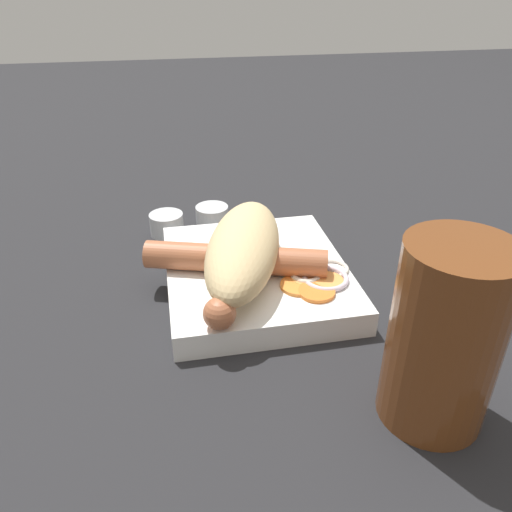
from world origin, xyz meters
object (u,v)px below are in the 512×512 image
(sausage, at_px, (235,259))
(condiment_cup_near, at_px, (212,218))
(condiment_cup_far, at_px, (167,225))
(bread_roll, at_px, (243,248))
(food_tray, at_px, (256,275))
(drink_glass, at_px, (445,337))

(sausage, bearing_deg, condiment_cup_near, 2.19)
(condiment_cup_near, xyz_separation_m, condiment_cup_far, (-0.01, 0.06, 0.00))
(bread_roll, relative_size, condiment_cup_far, 4.78)
(food_tray, height_order, drink_glass, drink_glass)
(food_tray, bearing_deg, condiment_cup_near, 10.88)
(drink_glass, bearing_deg, food_tray, 26.02)
(condiment_cup_near, distance_m, condiment_cup_far, 0.06)
(food_tray, xyz_separation_m, drink_glass, (-0.19, -0.09, 0.06))
(drink_glass, bearing_deg, sausage, 32.30)
(bread_roll, bearing_deg, condiment_cup_near, 4.95)
(food_tray, relative_size, bread_roll, 1.04)
(food_tray, height_order, bread_roll, bread_roll)
(food_tray, bearing_deg, bread_roll, 126.75)
(sausage, relative_size, condiment_cup_near, 4.83)
(sausage, distance_m, condiment_cup_far, 0.16)
(bread_roll, height_order, sausage, bread_roll)
(condiment_cup_far, bearing_deg, drink_glass, -151.26)
(food_tray, relative_size, sausage, 1.03)
(bread_roll, bearing_deg, drink_glass, -149.11)
(drink_glass, bearing_deg, bread_roll, 30.89)
(condiment_cup_far, distance_m, drink_glass, 0.37)
(sausage, bearing_deg, bread_roll, -108.24)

